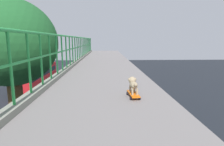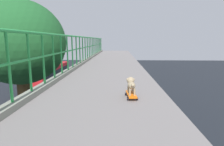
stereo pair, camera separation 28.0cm
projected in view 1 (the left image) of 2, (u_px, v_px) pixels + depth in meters
The scene contains 4 objects.
city_bus at pixel (37, 75), 26.11m from camera, with size 2.73×11.13×3.01m.
roadside_tree_mid at pixel (11, 47), 7.17m from camera, with size 3.63×3.63×8.30m.
toy_skateboard at pixel (133, 94), 3.43m from camera, with size 0.22×0.48×0.08m.
small_dog at pixel (133, 84), 3.41m from camera, with size 0.17×0.38×0.30m.
Camera 1 is at (1.13, -1.39, 6.69)m, focal length 29.22 mm.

